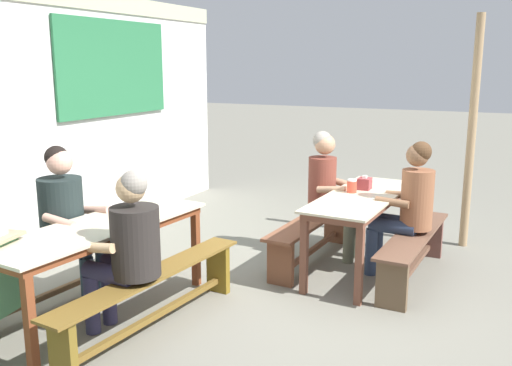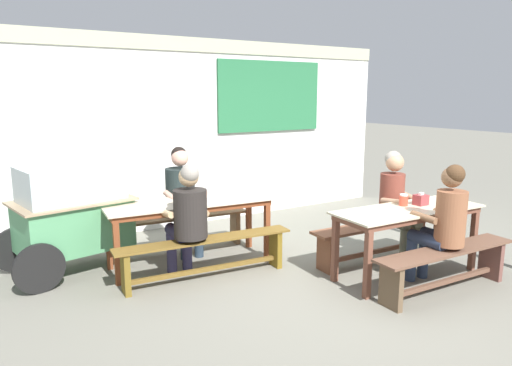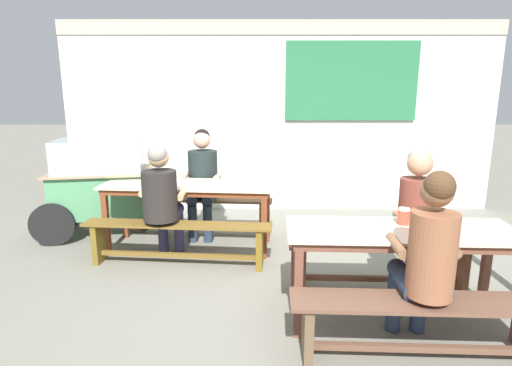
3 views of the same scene
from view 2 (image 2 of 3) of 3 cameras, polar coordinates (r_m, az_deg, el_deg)
name	(u,v)px [view 2 (image 2 of 3)]	position (r m, az deg, el deg)	size (l,w,h in m)	color
ground_plane	(327,275)	(5.26, 8.65, -11.01)	(40.00, 40.00, 0.00)	slate
backdrop_wall	(214,127)	(7.22, -5.17, 6.77)	(6.30, 0.23, 2.73)	silver
dining_table_far	(189,208)	(5.38, -8.09, -2.98)	(1.94, 0.78, 0.75)	beige
dining_table_near	(408,216)	(5.25, 18.03, -3.81)	(1.73, 0.69, 0.75)	beige
bench_far_back	(177,228)	(5.94, -9.58, -5.37)	(1.84, 0.41, 0.45)	brown
bench_far_front	(206,253)	(5.03, -6.10, -8.42)	(1.93, 0.41, 0.45)	brown
bench_near_back	(373,236)	(5.69, 14.07, -6.25)	(1.65, 0.36, 0.45)	brown
bench_near_front	(445,263)	(5.04, 22.04, -9.02)	(1.70, 0.37, 0.45)	brown
food_cart	(72,211)	(5.52, -21.52, -3.17)	(1.63, 1.03, 1.18)	#519764
person_left_back_turned	(188,215)	(4.92, -8.27, -3.83)	(0.47, 0.59, 1.25)	#312F51
person_right_near_table	(396,200)	(5.71, 16.69, -1.95)	(0.42, 0.55, 1.29)	#626751
person_center_facing	(182,193)	(5.80, -8.99, -1.24)	(0.47, 0.56, 1.31)	#273747
person_near_front	(443,220)	(4.99, 21.81, -4.21)	(0.41, 0.58, 1.28)	#29354F
tissue_box	(421,200)	(5.42, 19.40, -1.93)	(0.14, 0.12, 0.14)	#96373A
condiment_jar	(404,200)	(5.32, 17.52, -1.99)	(0.09, 0.09, 0.13)	#D94933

